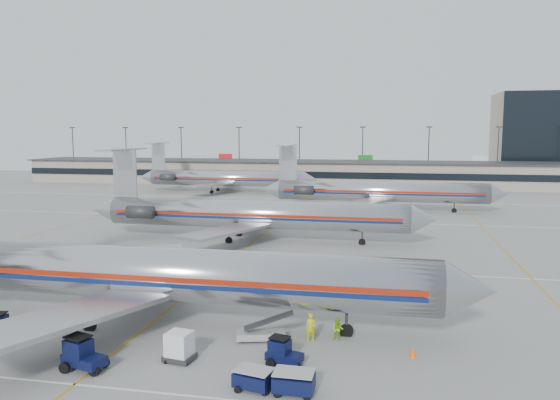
% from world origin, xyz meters
% --- Properties ---
extents(ground, '(260.00, 260.00, 0.00)m').
position_xyz_m(ground, '(0.00, 0.00, 0.00)').
color(ground, gray).
rests_on(ground, ground).
extents(apron_markings, '(160.00, 0.15, 0.02)m').
position_xyz_m(apron_markings, '(0.00, 10.00, 0.01)').
color(apron_markings, silver).
rests_on(apron_markings, ground).
extents(terminal, '(162.00, 17.00, 6.25)m').
position_xyz_m(terminal, '(0.00, 97.97, 3.16)').
color(terminal, gray).
rests_on(terminal, ground).
extents(light_mast_row, '(163.60, 0.40, 15.28)m').
position_xyz_m(light_mast_row, '(0.00, 112.00, 8.58)').
color(light_mast_row, '#38383D').
rests_on(light_mast_row, ground).
extents(distant_building, '(30.00, 20.00, 25.00)m').
position_xyz_m(distant_building, '(62.00, 128.00, 12.50)').
color(distant_building, tan).
rests_on(distant_building, ground).
extents(jet_foreground, '(48.38, 28.49, 12.66)m').
position_xyz_m(jet_foreground, '(-1.49, -7.91, 3.67)').
color(jet_foreground, '#B8B8BD').
rests_on(jet_foreground, ground).
extents(jet_second_row, '(44.77, 26.36, 11.72)m').
position_xyz_m(jet_second_row, '(-0.83, 22.71, 3.40)').
color(jet_second_row, '#B8B8BD').
rests_on(jet_second_row, ground).
extents(jet_third_row, '(42.61, 26.21, 11.65)m').
position_xyz_m(jet_third_row, '(14.34, 53.06, 3.38)').
color(jet_third_row, '#B8B8BD').
rests_on(jet_third_row, ground).
extents(jet_back_row, '(41.96, 25.81, 11.47)m').
position_xyz_m(jet_back_row, '(-20.61, 75.17, 3.33)').
color(jet_back_row, '#B8B8BD').
rests_on(jet_back_row, ground).
extents(tug_center, '(2.78, 1.94, 2.06)m').
position_xyz_m(tug_center, '(-0.57, -16.28, 0.94)').
color(tug_center, '#090E33').
rests_on(tug_center, ground).
extents(tug_right, '(2.32, 1.58, 1.72)m').
position_xyz_m(tug_right, '(10.65, -13.30, 0.78)').
color(tug_right, '#090E33').
rests_on(tug_right, ground).
extents(cart_inner, '(2.24, 1.76, 1.13)m').
position_xyz_m(cart_inner, '(9.74, -16.61, 0.60)').
color(cart_inner, '#090E33').
rests_on(cart_inner, ground).
extents(cart_outer, '(2.14, 1.48, 1.21)m').
position_xyz_m(cart_outer, '(11.93, -16.66, 0.64)').
color(cart_outer, '#090E33').
rests_on(cart_outer, ground).
extents(uld_container, '(1.91, 1.67, 1.79)m').
position_xyz_m(uld_container, '(4.47, -13.94, 0.91)').
color(uld_container, '#2D2D30').
rests_on(uld_container, ground).
extents(belt_loader, '(3.90, 1.95, 2.00)m').
position_xyz_m(belt_loader, '(8.61, -9.89, 0.54)').
color(belt_loader, '#949494').
rests_on(belt_loader, ground).
extents(ramp_worker_near, '(0.81, 0.66, 1.92)m').
position_xyz_m(ramp_worker_near, '(11.80, -9.39, 0.96)').
color(ramp_worker_near, '#BFD313').
rests_on(ramp_worker_near, ground).
extents(ramp_worker_far, '(0.80, 0.65, 1.51)m').
position_xyz_m(ramp_worker_far, '(13.50, -8.82, 0.76)').
color(ramp_worker_far, '#7EC712').
rests_on(ramp_worker_far, ground).
extents(cone_right, '(0.52, 0.52, 0.64)m').
position_xyz_m(cone_right, '(18.27, -10.63, 0.32)').
color(cone_right, '#F95C08').
rests_on(cone_right, ground).
extents(cone_left, '(0.40, 0.40, 0.52)m').
position_xyz_m(cone_left, '(-7.66, -13.33, 0.26)').
color(cone_left, '#F95C08').
rests_on(cone_left, ground).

